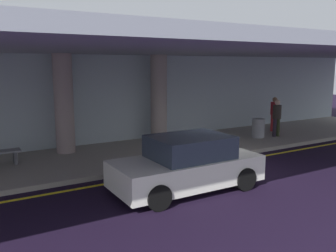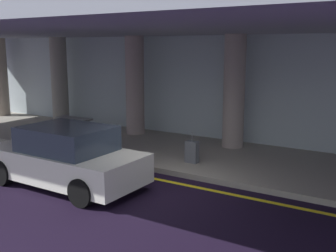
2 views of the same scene
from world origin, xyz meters
name	(u,v)px [view 1 (image 1 of 2)]	position (x,y,z in m)	size (l,w,h in m)	color
ground_plane	(224,169)	(0.00, 0.00, 0.00)	(60.00, 60.00, 0.00)	black
sidewalk	(174,148)	(0.00, 3.10, 0.07)	(26.00, 4.20, 0.15)	gray
lane_stripe_yellow	(213,165)	(0.00, 0.55, 0.00)	(26.00, 0.14, 0.01)	yellow
support_column_center	(64,104)	(-4.00, 4.37, 1.97)	(0.69, 0.69, 3.65)	gray
support_column_right_mid	(159,99)	(0.00, 4.37, 1.97)	(0.69, 0.69, 3.65)	gray
ceiling_overhang	(182,50)	(0.00, 2.60, 3.95)	(28.00, 13.20, 0.30)	#8B909D
terminal_back_wall	(148,98)	(0.00, 5.35, 1.90)	(26.00, 0.30, 3.80)	#ACBAC1
car_white	(187,164)	(-2.12, -1.02, 0.71)	(4.10, 1.92, 1.50)	white
traveler_with_luggage	(277,116)	(5.07, 2.46, 1.11)	(0.38, 0.38, 1.68)	#261E2B
person_waiting_for_ride	(274,112)	(5.99, 3.47, 1.11)	(0.38, 0.38, 1.68)	#AC2428
suitcase_upright_primary	(186,145)	(-0.21, 1.97, 0.46)	(0.36, 0.22, 0.90)	#595D65
trash_bin_steel	(258,128)	(4.21, 2.72, 0.57)	(0.56, 0.56, 0.85)	gray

